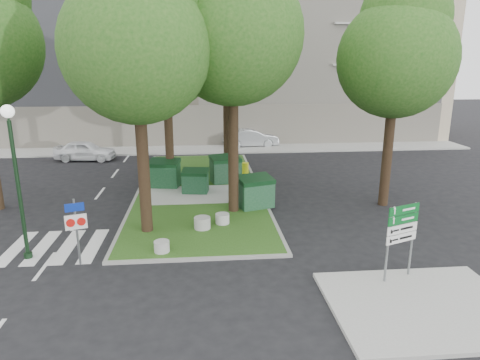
{
  "coord_description": "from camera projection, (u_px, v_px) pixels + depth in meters",
  "views": [
    {
      "loc": [
        0.67,
        -13.17,
        6.39
      ],
      "look_at": [
        2.12,
        2.66,
        2.0
      ],
      "focal_mm": 32.0,
      "sensor_mm": 36.0,
      "label": 1
    }
  ],
  "objects": [
    {
      "name": "apartment_building",
      "position": [
        191.0,
        43.0,
        37.11
      ],
      "size": [
        41.0,
        12.0,
        16.0
      ],
      "primitive_type": "cube",
      "color": "tan",
      "rests_on": "ground"
    },
    {
      "name": "bollard_mid",
      "position": [
        202.0,
        223.0,
        16.65
      ],
      "size": [
        0.64,
        0.64,
        0.46
      ],
      "primitive_type": "cylinder",
      "color": "#999894",
      "rests_on": "median_island"
    },
    {
      "name": "directional_sign",
      "position": [
        401.0,
        230.0,
        12.49
      ],
      "size": [
        1.09,
        0.45,
        2.31
      ],
      "rotation": [
        0.0,
        0.0,
        0.37
      ],
      "color": "slate",
      "rests_on": "sidewalk_corner"
    },
    {
      "name": "car_silver",
      "position": [
        251.0,
        138.0,
        33.21
      ],
      "size": [
        4.41,
        1.96,
        1.41
      ],
      "primitive_type": "imported",
      "rotation": [
        0.0,
        0.0,
        1.68
      ],
      "color": "#A2A7AA",
      "rests_on": "ground"
    },
    {
      "name": "bollard_right",
      "position": [
        222.0,
        219.0,
        17.18
      ],
      "size": [
        0.56,
        0.56,
        0.4
      ],
      "primitive_type": "cylinder",
      "color": "#ACABA6",
      "rests_on": "median_island"
    },
    {
      "name": "median_kerb",
      "position": [
        199.0,
        190.0,
        22.0
      ],
      "size": [
        6.3,
        16.3,
        0.1
      ],
      "primitive_type": "cube",
      "color": "gray",
      "rests_on": "ground"
    },
    {
      "name": "dumpster_b",
      "position": [
        195.0,
        181.0,
        21.2
      ],
      "size": [
        1.4,
        1.08,
        1.19
      ],
      "rotation": [
        0.0,
        0.0,
        -0.15
      ],
      "color": "#113C20",
      "rests_on": "median_island"
    },
    {
      "name": "dumpster_d",
      "position": [
        255.0,
        192.0,
        19.05
      ],
      "size": [
        1.8,
        1.5,
        1.43
      ],
      "rotation": [
        0.0,
        0.0,
        0.31
      ],
      "color": "#123D20",
      "rests_on": "median_island"
    },
    {
      "name": "bollard_left",
      "position": [
        162.0,
        246.0,
        14.62
      ],
      "size": [
        0.53,
        0.53,
        0.38
      ],
      "primitive_type": "cylinder",
      "color": "#A6A6A1",
      "rests_on": "median_island"
    },
    {
      "name": "tree_median_near_right",
      "position": [
        235.0,
        20.0,
        16.72
      ],
      "size": [
        5.6,
        5.6,
        11.46
      ],
      "color": "black",
      "rests_on": "ground"
    },
    {
      "name": "building_sidewalk",
      "position": [
        193.0,
        150.0,
        32.03
      ],
      "size": [
        42.0,
        3.0,
        0.12
      ],
      "primitive_type": "cube",
      "color": "#999993",
      "rests_on": "ground"
    },
    {
      "name": "zebra_crossing",
      "position": [
        81.0,
        246.0,
        15.4
      ],
      "size": [
        5.0,
        3.0,
        0.01
      ],
      "primitive_type": "cube",
      "color": "silver",
      "rests_on": "ground"
    },
    {
      "name": "dumpster_c",
      "position": [
        225.0,
        169.0,
        23.07
      ],
      "size": [
        1.78,
        1.43,
        1.46
      ],
      "rotation": [
        0.0,
        0.0,
        0.23
      ],
      "color": "black",
      "rests_on": "median_island"
    },
    {
      "name": "tree_street_right",
      "position": [
        399.0,
        48.0,
        18.08
      ],
      "size": [
        5.0,
        5.0,
        10.06
      ],
      "color": "black",
      "rests_on": "ground"
    },
    {
      "name": "median_island",
      "position": [
        199.0,
        190.0,
        21.99
      ],
      "size": [
        6.0,
        16.0,
        0.12
      ],
      "primitive_type": "cube",
      "color": "#234A15",
      "rests_on": "ground"
    },
    {
      "name": "sidewalk_corner",
      "position": [
        423.0,
        306.0,
        11.48
      ],
      "size": [
        5.0,
        4.0,
        0.12
      ],
      "primitive_type": "cube",
      "color": "#999993",
      "rests_on": "ground"
    },
    {
      "name": "dumpster_a",
      "position": [
        165.0,
        173.0,
        22.19
      ],
      "size": [
        1.72,
        1.34,
        1.44
      ],
      "rotation": [
        0.0,
        0.0,
        -0.18
      ],
      "color": "#103C1E",
      "rests_on": "median_island"
    },
    {
      "name": "litter_bin",
      "position": [
        245.0,
        168.0,
        24.8
      ],
      "size": [
        0.37,
        0.37,
        0.65
      ],
      "primitive_type": "cylinder",
      "color": "yellow",
      "rests_on": "median_island"
    },
    {
      "name": "street_lamp",
      "position": [
        15.0,
        165.0,
        13.61
      ],
      "size": [
        0.41,
        0.41,
        5.14
      ],
      "color": "black",
      "rests_on": "ground"
    },
    {
      "name": "traffic_sign_pole",
      "position": [
        76.0,
        223.0,
        13.63
      ],
      "size": [
        0.65,
        0.24,
        2.24
      ],
      "rotation": [
        0.0,
        0.0,
        0.3
      ],
      "color": "slate",
      "rests_on": "ground"
    },
    {
      "name": "tree_median_near_left",
      "position": [
        138.0,
        34.0,
        14.67
      ],
      "size": [
        5.2,
        5.2,
        10.53
      ],
      "color": "black",
      "rests_on": "ground"
    },
    {
      "name": "ground",
      "position": [
        184.0,
        260.0,
        14.29
      ],
      "size": [
        120.0,
        120.0,
        0.0
      ],
      "primitive_type": "plane",
      "color": "black",
      "rests_on": "ground"
    },
    {
      "name": "tree_median_mid",
      "position": [
        167.0,
        50.0,
        21.04
      ],
      "size": [
        4.8,
        4.8,
        9.99
      ],
      "color": "black",
      "rests_on": "ground"
    },
    {
      "name": "car_white",
      "position": [
        85.0,
        151.0,
        28.64
      ],
      "size": [
        4.1,
        2.0,
        1.35
      ],
      "primitive_type": "imported",
      "rotation": [
        0.0,
        0.0,
        1.47
      ],
      "color": "white",
      "rests_on": "ground"
    },
    {
      "name": "tree_median_far",
      "position": [
        228.0,
        26.0,
        23.85
      ],
      "size": [
        5.8,
        5.8,
        11.93
      ],
      "color": "black",
      "rests_on": "ground"
    }
  ]
}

